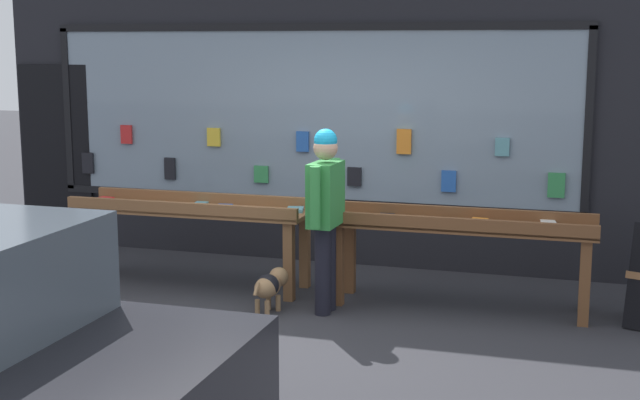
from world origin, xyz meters
TOP-DOWN VIEW (x-y plane):
  - ground_plane at (0.00, 0.00)m, footprint 40.00×40.00m
  - shopfront_facade at (-0.07, 2.39)m, footprint 8.23×0.29m
  - display_table_left at (-1.30, 1.03)m, footprint 2.34×0.67m
  - display_table_right at (1.31, 1.03)m, footprint 2.34×0.61m
  - person_browsing at (0.19, 0.56)m, footprint 0.23×0.65m
  - small_dog at (-0.28, 0.41)m, footprint 0.24×0.53m

SIDE VIEW (x-z plane):
  - ground_plane at x=0.00m, z-range 0.00..0.00m
  - small_dog at x=-0.28m, z-range 0.06..0.43m
  - display_table_right at x=1.31m, z-range 0.26..1.13m
  - display_table_left at x=-1.30m, z-range 0.26..1.13m
  - person_browsing at x=0.19m, z-range 0.13..1.75m
  - shopfront_facade at x=-0.07m, z-range -0.03..3.72m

